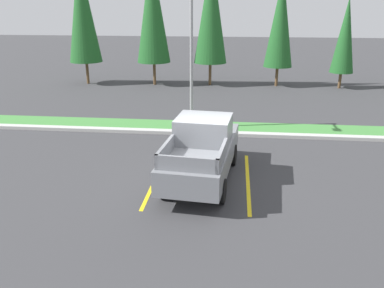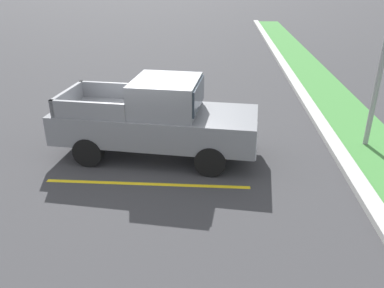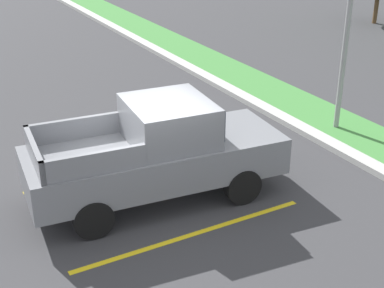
{
  "view_description": "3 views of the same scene",
  "coord_description": "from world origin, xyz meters",
  "views": [
    {
      "loc": [
        0.88,
        -12.41,
        5.66
      ],
      "look_at": [
        -0.45,
        0.01,
        1.28
      ],
      "focal_mm": 37.97,
      "sensor_mm": 36.0,
      "label": 1
    },
    {
      "loc": [
        9.15,
        1.67,
        4.63
      ],
      "look_at": [
        0.83,
        1.11,
        0.79
      ],
      "focal_mm": 36.2,
      "sensor_mm": 36.0,
      "label": 2
    },
    {
      "loc": [
        9.11,
        -4.2,
        5.94
      ],
      "look_at": [
        0.37,
        0.66,
        1.32
      ],
      "focal_mm": 52.45,
      "sensor_mm": 36.0,
      "label": 3
    }
  ],
  "objects": [
    {
      "name": "curb_strip",
      "position": [
        0.0,
        5.0,
        0.07
      ],
      "size": [
        56.0,
        0.4,
        0.15
      ],
      "primitive_type": "cube",
      "color": "#B2B2AD",
      "rests_on": "ground"
    },
    {
      "name": "grass_median",
      "position": [
        0.0,
        6.1,
        0.03
      ],
      "size": [
        56.0,
        1.8,
        0.06
      ],
      "primitive_type": "cube",
      "color": "#42843D",
      "rests_on": "ground"
    },
    {
      "name": "ground_plane",
      "position": [
        0.0,
        0.0,
        0.0
      ],
      "size": [
        120.0,
        120.0,
        0.0
      ],
      "primitive_type": "plane",
      "color": "#38383A"
    },
    {
      "name": "parking_line_far",
      "position": [
        1.42,
        0.1,
        0.0
      ],
      "size": [
        0.12,
        4.8,
        0.01
      ],
      "primitive_type": "cube",
      "color": "yellow",
      "rests_on": "ground"
    },
    {
      "name": "pickup_truck_main",
      "position": [
        -0.13,
        0.15,
        1.04
      ],
      "size": [
        2.4,
        5.39,
        2.1
      ],
      "color": "black",
      "rests_on": "ground"
    },
    {
      "name": "parking_line_near",
      "position": [
        -1.68,
        0.1,
        0.0
      ],
      "size": [
        0.12,
        4.8,
        0.01
      ],
      "primitive_type": "cube",
      "color": "yellow",
      "rests_on": "ground"
    }
  ]
}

